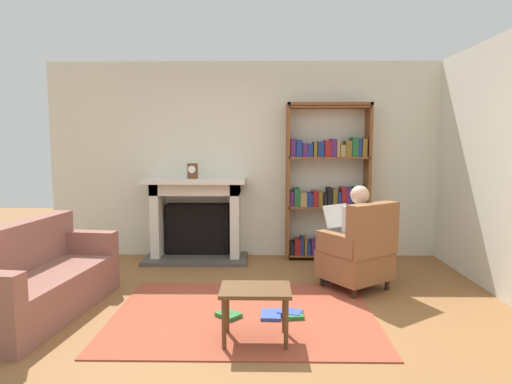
{
  "coord_description": "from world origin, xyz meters",
  "views": [
    {
      "loc": [
        0.18,
        -3.64,
        1.59
      ],
      "look_at": [
        0.1,
        1.2,
        1.05
      ],
      "focal_mm": 30.9,
      "sensor_mm": 36.0,
      "label": 1
    }
  ],
  "objects_px": {
    "fireplace": "(197,216)",
    "mantel_clock": "(193,171)",
    "side_table": "(255,297)",
    "armchair_reading": "(360,252)",
    "sofa_floral": "(36,281)",
    "seated_reader": "(352,232)",
    "bookshelf": "(328,187)"
  },
  "relations": [
    {
      "from": "armchair_reading",
      "to": "sofa_floral",
      "type": "bearing_deg",
      "value": -21.8
    },
    {
      "from": "bookshelf",
      "to": "sofa_floral",
      "type": "height_order",
      "value": "bookshelf"
    },
    {
      "from": "bookshelf",
      "to": "seated_reader",
      "type": "relative_size",
      "value": 1.86
    },
    {
      "from": "fireplace",
      "to": "armchair_reading",
      "type": "xyz_separation_m",
      "value": [
        1.95,
        -1.28,
        -0.17
      ]
    },
    {
      "from": "seated_reader",
      "to": "bookshelf",
      "type": "bearing_deg",
      "value": -121.16
    },
    {
      "from": "armchair_reading",
      "to": "seated_reader",
      "type": "relative_size",
      "value": 0.85
    },
    {
      "from": "sofa_floral",
      "to": "bookshelf",
      "type": "bearing_deg",
      "value": -48.42
    },
    {
      "from": "mantel_clock",
      "to": "bookshelf",
      "type": "bearing_deg",
      "value": 4.25
    },
    {
      "from": "bookshelf",
      "to": "seated_reader",
      "type": "distance_m",
      "value": 1.28
    },
    {
      "from": "fireplace",
      "to": "side_table",
      "type": "relative_size",
      "value": 2.47
    },
    {
      "from": "armchair_reading",
      "to": "bookshelf",
      "type": "bearing_deg",
      "value": -118.54
    },
    {
      "from": "sofa_floral",
      "to": "seated_reader",
      "type": "bearing_deg",
      "value": -67.82
    },
    {
      "from": "fireplace",
      "to": "bookshelf",
      "type": "bearing_deg",
      "value": 1.14
    },
    {
      "from": "fireplace",
      "to": "mantel_clock",
      "type": "xyz_separation_m",
      "value": [
        -0.03,
        -0.1,
        0.63
      ]
    },
    {
      "from": "mantel_clock",
      "to": "sofa_floral",
      "type": "xyz_separation_m",
      "value": [
        -1.15,
        -1.93,
        -0.9
      ]
    },
    {
      "from": "side_table",
      "to": "sofa_floral",
      "type": "bearing_deg",
      "value": 165.62
    },
    {
      "from": "bookshelf",
      "to": "fireplace",
      "type": "bearing_deg",
      "value": -178.86
    },
    {
      "from": "side_table",
      "to": "bookshelf",
      "type": "bearing_deg",
      "value": 69.94
    },
    {
      "from": "fireplace",
      "to": "side_table",
      "type": "bearing_deg",
      "value": -71.65
    },
    {
      "from": "armchair_reading",
      "to": "sofa_floral",
      "type": "xyz_separation_m",
      "value": [
        -3.13,
        -0.75,
        -0.1
      ]
    },
    {
      "from": "seated_reader",
      "to": "side_table",
      "type": "relative_size",
      "value": 2.04
    },
    {
      "from": "fireplace",
      "to": "bookshelf",
      "type": "relative_size",
      "value": 0.65
    },
    {
      "from": "mantel_clock",
      "to": "fireplace",
      "type": "bearing_deg",
      "value": 72.54
    },
    {
      "from": "bookshelf",
      "to": "armchair_reading",
      "type": "relative_size",
      "value": 2.19
    },
    {
      "from": "armchair_reading",
      "to": "side_table",
      "type": "xyz_separation_m",
      "value": [
        -1.1,
        -1.27,
        -0.05
      ]
    },
    {
      "from": "fireplace",
      "to": "side_table",
      "type": "height_order",
      "value": "fireplace"
    },
    {
      "from": "armchair_reading",
      "to": "fireplace",
      "type": "bearing_deg",
      "value": -68.65
    },
    {
      "from": "seated_reader",
      "to": "sofa_floral",
      "type": "xyz_separation_m",
      "value": [
        -3.06,
        -0.85,
        -0.3
      ]
    },
    {
      "from": "mantel_clock",
      "to": "sofa_floral",
      "type": "bearing_deg",
      "value": -120.75
    },
    {
      "from": "mantel_clock",
      "to": "armchair_reading",
      "type": "bearing_deg",
      "value": -30.9
    },
    {
      "from": "mantel_clock",
      "to": "side_table",
      "type": "bearing_deg",
      "value": -70.31
    },
    {
      "from": "fireplace",
      "to": "armchair_reading",
      "type": "bearing_deg",
      "value": -33.4
    }
  ]
}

